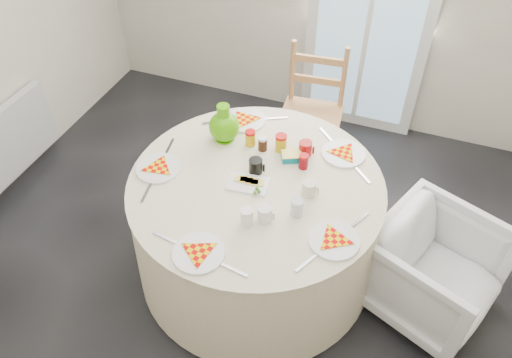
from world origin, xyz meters
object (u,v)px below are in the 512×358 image
(radiator, at_px, (5,146))
(armchair, at_px, (436,264))
(table, at_px, (256,227))
(wooden_chair, at_px, (310,120))
(green_pitcher, at_px, (224,126))

(radiator, distance_m, armchair, 3.18)
(table, height_order, wooden_chair, wooden_chair)
(wooden_chair, relative_size, armchair, 1.43)
(radiator, distance_m, green_pitcher, 1.82)
(radiator, relative_size, wooden_chair, 0.97)
(table, xyz_separation_m, green_pitcher, (-0.33, 0.31, 0.49))
(armchair, distance_m, green_pitcher, 1.54)
(armchair, xyz_separation_m, green_pitcher, (-1.45, 0.22, 0.48))
(green_pitcher, bearing_deg, radiator, -177.10)
(green_pitcher, bearing_deg, table, -47.63)
(radiator, relative_size, armchair, 1.39)
(armchair, bearing_deg, radiator, 112.73)
(table, height_order, green_pitcher, green_pitcher)
(radiator, relative_size, table, 0.64)
(wooden_chair, bearing_deg, green_pitcher, -121.08)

